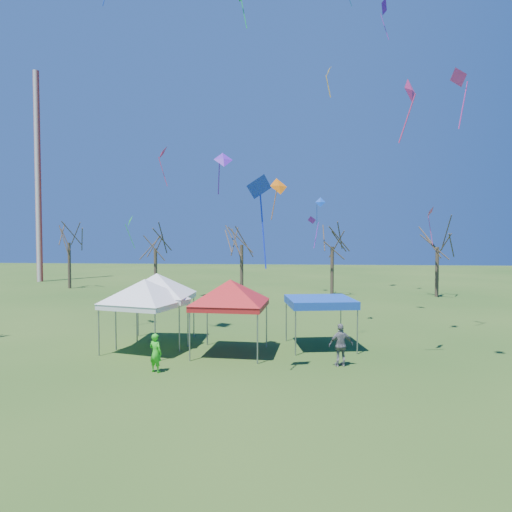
{
  "coord_description": "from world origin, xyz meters",
  "views": [
    {
      "loc": [
        2.81,
        -18.11,
        5.42
      ],
      "look_at": [
        0.91,
        3.0,
        4.51
      ],
      "focal_mm": 32.0,
      "sensor_mm": 36.0,
      "label": 1
    }
  ],
  "objects_px": {
    "tree_0": "(69,226)",
    "tent_blue": "(320,302)",
    "tree_2": "(242,227)",
    "tent_red": "(230,284)",
    "radio_mast": "(38,177)",
    "tree_1": "(155,233)",
    "tent_white_mid": "(145,284)",
    "tree_3": "(332,229)",
    "person_grey": "(341,345)",
    "person_green": "(156,353)",
    "tree_4": "(438,229)",
    "tent_white_west": "(157,278)"
  },
  "relations": [
    {
      "from": "tree_4",
      "to": "tent_white_mid",
      "type": "distance_m",
      "value": 29.15
    },
    {
      "from": "tent_white_mid",
      "to": "tree_0",
      "type": "bearing_deg",
      "value": 123.79
    },
    {
      "from": "tent_red",
      "to": "person_grey",
      "type": "xyz_separation_m",
      "value": [
        4.89,
        -1.58,
        -2.32
      ]
    },
    {
      "from": "tree_2",
      "to": "tent_blue",
      "type": "height_order",
      "value": "tree_2"
    },
    {
      "from": "tree_0",
      "to": "tent_blue",
      "type": "relative_size",
      "value": 2.37
    },
    {
      "from": "radio_mast",
      "to": "tent_blue",
      "type": "distance_m",
      "value": 44.9
    },
    {
      "from": "tree_1",
      "to": "tree_3",
      "type": "relative_size",
      "value": 0.95
    },
    {
      "from": "tree_4",
      "to": "tent_white_west",
      "type": "relative_size",
      "value": 1.69
    },
    {
      "from": "tent_white_west",
      "to": "person_green",
      "type": "relative_size",
      "value": 3.0
    },
    {
      "from": "radio_mast",
      "to": "tent_white_mid",
      "type": "bearing_deg",
      "value": -52.9
    },
    {
      "from": "tent_blue",
      "to": "tree_2",
      "type": "bearing_deg",
      "value": 107.31
    },
    {
      "from": "tent_white_west",
      "to": "tent_white_mid",
      "type": "height_order",
      "value": "tent_white_west"
    },
    {
      "from": "tree_0",
      "to": "tree_4",
      "type": "distance_m",
      "value": 36.36
    },
    {
      "from": "person_grey",
      "to": "tree_3",
      "type": "bearing_deg",
      "value": -107.0
    },
    {
      "from": "tree_3",
      "to": "tent_red",
      "type": "bearing_deg",
      "value": -106.26
    },
    {
      "from": "tree_4",
      "to": "tent_white_west",
      "type": "distance_m",
      "value": 27.95
    },
    {
      "from": "tree_1",
      "to": "tree_2",
      "type": "xyz_separation_m",
      "value": [
        8.4,
        -0.27,
        0.5
      ]
    },
    {
      "from": "tree_2",
      "to": "person_green",
      "type": "bearing_deg",
      "value": -90.99
    },
    {
      "from": "person_grey",
      "to": "tent_white_mid",
      "type": "bearing_deg",
      "value": -24.42
    },
    {
      "from": "tree_4",
      "to": "tent_blue",
      "type": "distance_m",
      "value": 23.22
    },
    {
      "from": "tree_3",
      "to": "tent_white_mid",
      "type": "xyz_separation_m",
      "value": [
        -10.35,
        -21.36,
        -2.9
      ]
    },
    {
      "from": "tree_2",
      "to": "tent_red",
      "type": "bearing_deg",
      "value": -84.43
    },
    {
      "from": "tent_red",
      "to": "radio_mast",
      "type": "bearing_deg",
      "value": 131.44
    },
    {
      "from": "tree_1",
      "to": "person_green",
      "type": "distance_m",
      "value": 26.9
    },
    {
      "from": "radio_mast",
      "to": "tree_2",
      "type": "relative_size",
      "value": 3.06
    },
    {
      "from": "tent_blue",
      "to": "person_green",
      "type": "bearing_deg",
      "value": -145.02
    },
    {
      "from": "tent_red",
      "to": "tent_white_west",
      "type": "bearing_deg",
      "value": 156.94
    },
    {
      "from": "tree_2",
      "to": "tree_4",
      "type": "distance_m",
      "value": 17.73
    },
    {
      "from": "tent_red",
      "to": "person_grey",
      "type": "distance_m",
      "value": 5.64
    },
    {
      "from": "tent_blue",
      "to": "person_green",
      "type": "distance_m",
      "value": 8.34
    },
    {
      "from": "tree_0",
      "to": "tent_white_mid",
      "type": "xyz_separation_m",
      "value": [
        16.53,
        -24.7,
        -3.31
      ]
    },
    {
      "from": "radio_mast",
      "to": "tent_blue",
      "type": "relative_size",
      "value": 7.02
    },
    {
      "from": "tree_1",
      "to": "tree_2",
      "type": "height_order",
      "value": "tree_2"
    },
    {
      "from": "tree_2",
      "to": "tent_white_west",
      "type": "bearing_deg",
      "value": -95.29
    },
    {
      "from": "tent_blue",
      "to": "person_green",
      "type": "xyz_separation_m",
      "value": [
        -6.73,
        -4.71,
        -1.45
      ]
    },
    {
      "from": "tree_3",
      "to": "person_grey",
      "type": "distance_m",
      "value": 23.69
    },
    {
      "from": "person_green",
      "to": "tree_4",
      "type": "bearing_deg",
      "value": -102.63
    },
    {
      "from": "tent_white_west",
      "to": "tree_0",
      "type": "bearing_deg",
      "value": 125.69
    },
    {
      "from": "tree_2",
      "to": "tent_red",
      "type": "distance_m",
      "value": 22.14
    },
    {
      "from": "tree_1",
      "to": "tree_3",
      "type": "height_order",
      "value": "tree_3"
    },
    {
      "from": "tree_0",
      "to": "tent_blue",
      "type": "bearing_deg",
      "value": -43.15
    },
    {
      "from": "tree_1",
      "to": "tree_4",
      "type": "xyz_separation_m",
      "value": [
        26.12,
        -0.65,
        0.27
      ]
    },
    {
      "from": "tent_white_west",
      "to": "person_green",
      "type": "distance_m",
      "value": 5.62
    },
    {
      "from": "tree_1",
      "to": "person_green",
      "type": "bearing_deg",
      "value": -72.45
    },
    {
      "from": "tree_3",
      "to": "tree_4",
      "type": "height_order",
      "value": "tree_3"
    },
    {
      "from": "tree_2",
      "to": "tent_blue",
      "type": "xyz_separation_m",
      "value": [
        6.3,
        -20.22,
        -4.06
      ]
    },
    {
      "from": "tree_0",
      "to": "tent_white_west",
      "type": "xyz_separation_m",
      "value": [
        16.62,
        -23.13,
        -3.17
      ]
    },
    {
      "from": "tree_0",
      "to": "tree_1",
      "type": "xyz_separation_m",
      "value": [
        10.08,
        -2.73,
        -0.7
      ]
    },
    {
      "from": "tent_red",
      "to": "person_green",
      "type": "xyz_separation_m",
      "value": [
        -2.56,
        -3.11,
        -2.44
      ]
    },
    {
      "from": "tree_1",
      "to": "tent_red",
      "type": "distance_m",
      "value": 24.61
    }
  ]
}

